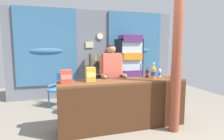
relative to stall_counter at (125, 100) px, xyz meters
name	(u,v)px	position (x,y,z in m)	size (l,w,h in m)	color
ground_plane	(113,114)	(0.02, 0.81, -0.56)	(7.62, 7.62, 0.00)	gray
back_wall_curtained	(96,53)	(0.02, 2.61, 0.80)	(5.18, 0.22, 2.65)	slate
stall_counter	(125,100)	(0.00, 0.00, 0.00)	(2.43, 0.55, 0.92)	brown
timber_post	(176,68)	(0.85, -0.34, 0.62)	(0.20, 0.18, 2.46)	brown
drink_fridge	(129,64)	(0.92, 2.06, 0.47)	(0.70, 0.68, 1.88)	black
bottle_shelf_rack	(98,75)	(0.01, 2.32, 0.13)	(0.48, 0.28, 1.34)	brown
plastic_lawn_chair	(61,87)	(-1.09, 1.80, -0.07)	(0.62, 0.62, 0.86)	#3884D6
shopkeeper	(111,73)	(-0.08, 0.60, 0.44)	(0.50, 0.42, 1.60)	#28282D
soda_bottle_orange_soda	(154,72)	(0.65, 0.11, 0.50)	(0.10, 0.10, 0.32)	orange
soda_bottle_water	(160,73)	(0.86, 0.23, 0.46)	(0.06, 0.06, 0.22)	silver
soda_bottle_cola	(147,73)	(0.60, 0.27, 0.45)	(0.07, 0.07, 0.21)	black
soda_bottle_grape_soda	(173,73)	(1.03, 0.01, 0.46)	(0.07, 0.07, 0.24)	#56286B
snack_box_crackers	(66,77)	(-1.04, 0.14, 0.48)	(0.19, 0.14, 0.23)	#E5422D
snack_box_choco_powder	(90,74)	(-0.61, 0.16, 0.49)	(0.17, 0.14, 0.26)	gold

